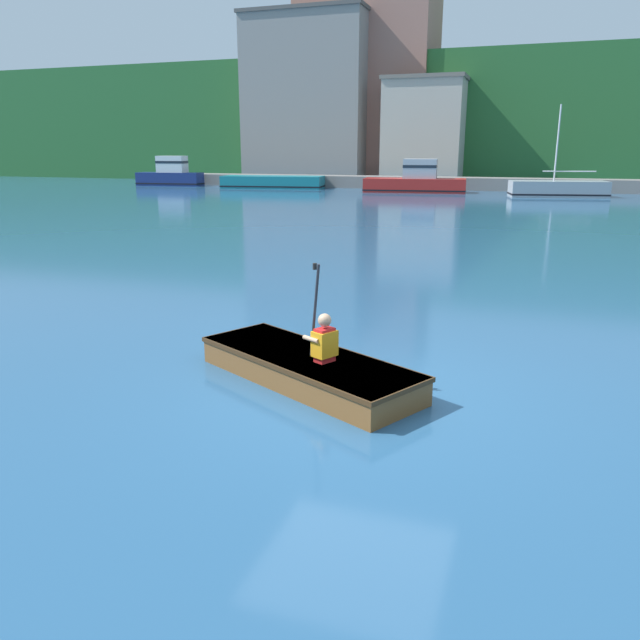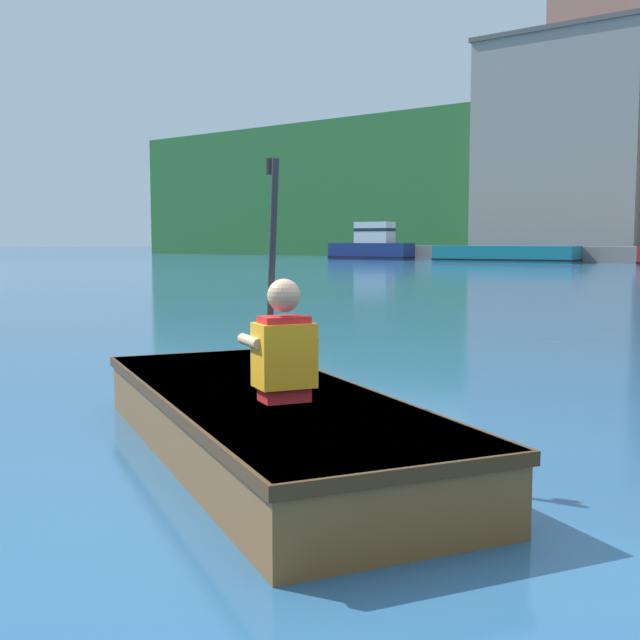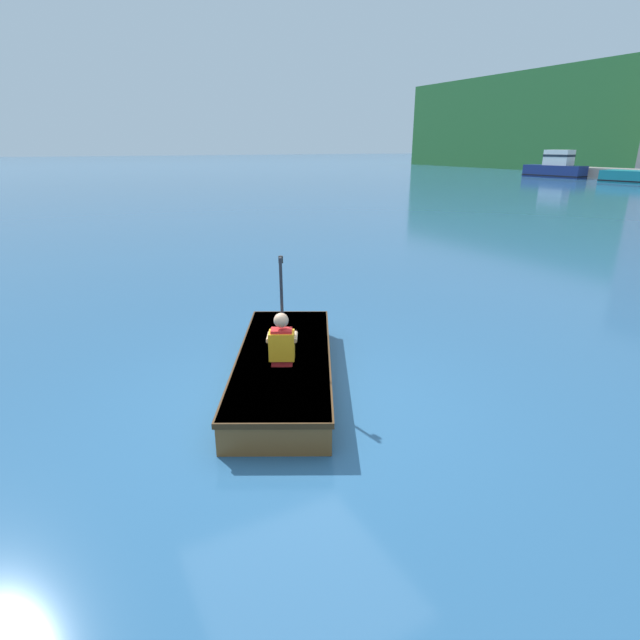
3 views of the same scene
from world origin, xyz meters
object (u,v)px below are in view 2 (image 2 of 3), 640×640
at_px(rowboat_foreground, 261,417).
at_px(person_paddler, 283,346).
at_px(moored_boat_dock_east_end, 372,246).
at_px(moored_boat_dock_center_near, 506,255).

xyz_separation_m(rowboat_foreground, person_paddler, (0.32, -0.17, 0.44)).
relative_size(moored_boat_dock_east_end, person_paddler, 4.54).
height_order(moored_boat_dock_center_near, person_paddler, person_paddler).
bearing_deg(moored_boat_dock_center_near, moored_boat_dock_east_end, 178.56).
bearing_deg(moored_boat_dock_east_end, rowboat_foreground, -55.81).
relative_size(moored_boat_dock_center_near, rowboat_foreground, 2.39).
distance_m(moored_boat_dock_east_end, rowboat_foreground, 46.85).
bearing_deg(rowboat_foreground, moored_boat_dock_east_end, 124.19).
distance_m(moored_boat_dock_center_near, moored_boat_dock_east_end, 9.34).
relative_size(moored_boat_dock_east_end, rowboat_foreground, 1.64).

